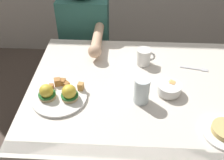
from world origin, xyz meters
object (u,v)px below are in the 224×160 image
(fork, at_px, (196,69))
(fruit_bowl, at_px, (169,89))
(eggs_benedict_plate, at_px, (59,94))
(coffee_mug, at_px, (143,56))
(diner_person, at_px, (85,40))
(dining_table, at_px, (143,102))
(water_glass_near, at_px, (141,92))

(fork, bearing_deg, fruit_bowl, -130.36)
(eggs_benedict_plate, bearing_deg, coffee_mug, 36.93)
(fruit_bowl, relative_size, diner_person, 0.11)
(dining_table, xyz_separation_m, water_glass_near, (-0.02, -0.10, 0.16))
(eggs_benedict_plate, bearing_deg, water_glass_near, 0.81)
(fork, distance_m, water_glass_near, 0.42)
(dining_table, height_order, coffee_mug, coffee_mug)
(eggs_benedict_plate, distance_m, coffee_mug, 0.52)
(fork, bearing_deg, diner_person, 148.05)
(fork, relative_size, diner_person, 0.14)
(fruit_bowl, distance_m, diner_person, 0.83)
(dining_table, xyz_separation_m, diner_person, (-0.40, 0.60, 0.02))
(coffee_mug, height_order, diner_person, diner_person)
(water_glass_near, bearing_deg, eggs_benedict_plate, -179.19)
(eggs_benedict_plate, relative_size, fruit_bowl, 2.25)
(water_glass_near, distance_m, diner_person, 0.81)
(fruit_bowl, relative_size, coffee_mug, 1.08)
(eggs_benedict_plate, xyz_separation_m, diner_person, (0.02, 0.71, -0.12))
(fruit_bowl, height_order, diner_person, diner_person)
(coffee_mug, bearing_deg, diner_person, 135.04)
(coffee_mug, bearing_deg, fork, -7.14)
(eggs_benedict_plate, height_order, fork, eggs_benedict_plate)
(fruit_bowl, xyz_separation_m, coffee_mug, (-0.12, 0.25, 0.02))
(dining_table, distance_m, fork, 0.36)
(eggs_benedict_plate, distance_m, fork, 0.77)
(fruit_bowl, bearing_deg, water_glass_near, -155.96)
(coffee_mug, distance_m, water_glass_near, 0.31)
(eggs_benedict_plate, relative_size, coffee_mug, 2.43)
(fork, bearing_deg, water_glass_near, -139.58)
(fruit_bowl, distance_m, water_glass_near, 0.16)
(coffee_mug, relative_size, diner_person, 0.10)
(dining_table, bearing_deg, eggs_benedict_plate, -165.62)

